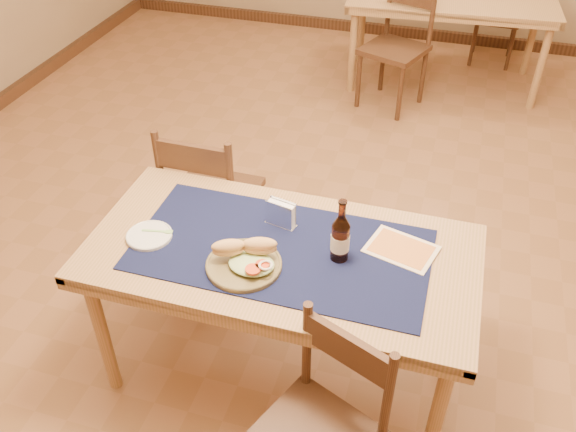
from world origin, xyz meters
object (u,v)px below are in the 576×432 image
(sandwich_plate, at_px, (246,260))
(napkin_holder, at_px, (281,214))
(main_table, at_px, (281,265))
(beer_bottle, at_px, (340,238))
(chair_main_far, at_px, (211,197))
(chair_main_near, at_px, (320,431))
(back_table, at_px, (451,6))

(sandwich_plate, bearing_deg, napkin_holder, 79.28)
(main_table, bearing_deg, napkin_holder, 107.21)
(beer_bottle, relative_size, napkin_holder, 2.00)
(beer_bottle, bearing_deg, main_table, -176.34)
(chair_main_far, distance_m, chair_main_near, 1.45)
(back_table, xyz_separation_m, chair_main_far, (-0.99, -2.76, -0.18))
(sandwich_plate, distance_m, beer_bottle, 0.38)
(chair_main_near, height_order, sandwich_plate, chair_main_near)
(chair_main_near, bearing_deg, sandwich_plate, 134.08)
(sandwich_plate, bearing_deg, back_table, 81.42)
(main_table, height_order, sandwich_plate, sandwich_plate)
(back_table, bearing_deg, chair_main_far, -109.75)
(main_table, distance_m, back_table, 3.36)
(main_table, xyz_separation_m, chair_main_near, (0.32, -0.57, -0.21))
(main_table, relative_size, chair_main_near, 1.83)
(main_table, distance_m, sandwich_plate, 0.21)
(beer_bottle, bearing_deg, sandwich_plate, -155.53)
(main_table, relative_size, sandwich_plate, 5.30)
(napkin_holder, bearing_deg, sandwich_plate, -100.72)
(chair_main_near, height_order, napkin_holder, napkin_holder)
(chair_main_far, xyz_separation_m, beer_bottle, (0.81, -0.56, 0.37))
(chair_main_near, distance_m, beer_bottle, 0.72)
(back_table, height_order, beer_bottle, beer_bottle)
(main_table, relative_size, back_table, 0.94)
(chair_main_near, relative_size, beer_bottle, 3.09)
(sandwich_plate, bearing_deg, chair_main_far, 122.97)
(chair_main_near, xyz_separation_m, napkin_holder, (-0.36, 0.72, 0.36))
(chair_main_far, height_order, sandwich_plate, chair_main_far)
(back_table, relative_size, chair_main_far, 1.80)
(main_table, bearing_deg, sandwich_plate, -126.08)
(chair_main_near, distance_m, sandwich_plate, 0.69)
(chair_main_far, xyz_separation_m, napkin_holder, (0.52, -0.43, 0.32))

